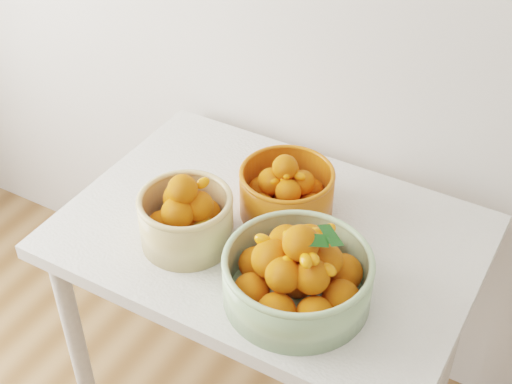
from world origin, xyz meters
TOP-DOWN VIEW (x-y plane):
  - table at (-0.28, 1.60)m, footprint 1.00×0.70m
  - bowl_cream at (-0.43, 1.47)m, footprint 0.25×0.25m
  - bowl_green at (-0.12, 1.44)m, footprint 0.39×0.39m
  - bowl_orange at (-0.28, 1.68)m, footprint 0.28×0.28m

SIDE VIEW (x-z plane):
  - table at x=-0.28m, z-range 0.28..1.03m
  - bowl_orange at x=-0.28m, z-range 0.73..0.90m
  - bowl_green at x=-0.12m, z-range 0.72..0.93m
  - bowl_cream at x=-0.43m, z-range 0.73..0.92m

